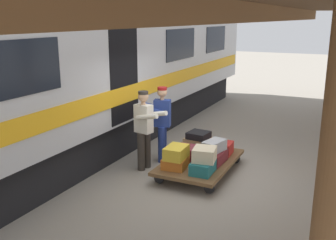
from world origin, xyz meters
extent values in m
plane|color=gray|center=(0.00, 0.00, 0.00)|extent=(60.00, 60.00, 0.00)
cube|color=brown|center=(-1.04, 0.00, 3.25)|extent=(0.08, 16.65, 0.30)
cube|color=#B7BABF|center=(3.36, 0.00, 2.35)|extent=(3.00, 16.98, 2.90)
cube|color=black|center=(3.36, 0.00, 0.45)|extent=(2.55, 16.13, 0.90)
cube|color=gold|center=(1.85, 0.00, 1.55)|extent=(0.03, 16.64, 0.36)
cube|color=black|center=(1.85, -5.94, 2.45)|extent=(0.02, 1.87, 0.84)
cube|color=black|center=(1.85, -2.97, 2.45)|extent=(0.02, 1.87, 0.84)
cube|color=black|center=(1.85, 2.97, 2.45)|extent=(0.02, 1.87, 0.84)
cube|color=black|center=(1.91, 0.00, 1.95)|extent=(0.12, 1.10, 2.00)
cube|color=brown|center=(0.13, -0.12, 0.24)|extent=(1.31, 2.16, 0.07)
cylinder|color=black|center=(-0.40, 0.75, 0.10)|extent=(0.20, 0.05, 0.20)
cylinder|color=black|center=(0.65, 0.75, 0.10)|extent=(0.20, 0.05, 0.20)
cylinder|color=black|center=(-0.40, -0.98, 0.10)|extent=(0.20, 0.05, 0.20)
cylinder|color=black|center=(0.65, -0.98, 0.10)|extent=(0.20, 0.05, 0.20)
cube|color=maroon|center=(-0.17, -0.12, 0.39)|extent=(0.44, 0.65, 0.24)
cube|color=#AD231E|center=(-0.17, -0.71, 0.41)|extent=(0.43, 0.47, 0.26)
cube|color=#CC6B23|center=(0.42, 0.48, 0.38)|extent=(0.49, 0.54, 0.21)
cube|color=#1E666B|center=(-0.17, 0.48, 0.39)|extent=(0.42, 0.62, 0.23)
cube|color=maroon|center=(0.42, -0.12, 0.41)|extent=(0.48, 0.45, 0.26)
cube|color=tan|center=(0.42, -0.71, 0.42)|extent=(0.54, 0.52, 0.29)
cube|color=beige|center=(-0.18, 0.45, 0.64)|extent=(0.49, 0.51, 0.26)
cube|color=gold|center=(0.39, 0.51, 0.61)|extent=(0.40, 0.55, 0.24)
cube|color=black|center=(0.39, -0.68, 0.64)|extent=(0.48, 0.48, 0.15)
cube|color=#9EA0A5|center=(-0.17, -0.14, 0.63)|extent=(0.41, 0.58, 0.23)
cylinder|color=navy|center=(1.18, -0.51, 0.41)|extent=(0.16, 0.16, 0.82)
cylinder|color=navy|center=(1.13, -0.32, 0.41)|extent=(0.16, 0.16, 0.82)
cube|color=navy|center=(1.16, -0.41, 1.12)|extent=(0.41, 0.31, 0.60)
cylinder|color=tan|center=(1.16, -0.41, 1.45)|extent=(0.09, 0.09, 0.06)
sphere|color=tan|center=(1.16, -0.41, 1.59)|extent=(0.22, 0.22, 0.22)
cylinder|color=#A51919|center=(1.16, -0.41, 1.67)|extent=(0.21, 0.21, 0.06)
cylinder|color=navy|center=(1.41, -0.51, 1.22)|extent=(0.54, 0.24, 0.21)
cylinder|color=navy|center=(1.32, -0.20, 1.22)|extent=(0.54, 0.24, 0.21)
cylinder|color=#332D28|center=(1.31, 0.29, 0.41)|extent=(0.16, 0.16, 0.82)
cylinder|color=#332D28|center=(1.27, 0.10, 0.41)|extent=(0.16, 0.16, 0.82)
cube|color=silver|center=(1.29, 0.20, 1.12)|extent=(0.39, 0.28, 0.60)
cylinder|color=tan|center=(1.29, 0.20, 1.45)|extent=(0.09, 0.09, 0.06)
sphere|color=tan|center=(1.29, 0.20, 1.59)|extent=(0.22, 0.22, 0.22)
cylinder|color=#332D28|center=(1.29, 0.20, 1.67)|extent=(0.21, 0.21, 0.06)
cylinder|color=silver|center=(1.10, 0.39, 1.22)|extent=(0.54, 0.19, 0.21)
cylinder|color=silver|center=(1.04, 0.08, 1.22)|extent=(0.54, 0.19, 0.21)
camera|label=1|loc=(-2.62, 7.12, 3.18)|focal=41.81mm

